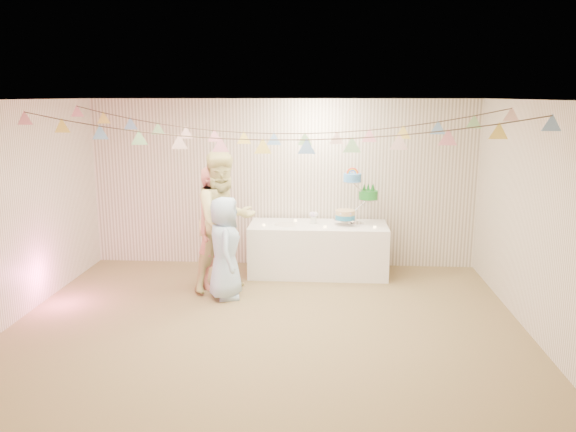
# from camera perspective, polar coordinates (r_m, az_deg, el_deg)

# --- Properties ---
(floor) EXTENTS (6.00, 6.00, 0.00)m
(floor) POSITION_cam_1_polar(r_m,az_deg,el_deg) (6.71, -2.20, -11.08)
(floor) COLOR olive
(floor) RESTS_ON ground
(ceiling) EXTENTS (6.00, 6.00, 0.00)m
(ceiling) POSITION_cam_1_polar(r_m,az_deg,el_deg) (6.17, -2.40, 11.71)
(ceiling) COLOR white
(ceiling) RESTS_ON ground
(back_wall) EXTENTS (6.00, 6.00, 0.00)m
(back_wall) POSITION_cam_1_polar(r_m,az_deg,el_deg) (8.76, -0.57, 3.32)
(back_wall) COLOR white
(back_wall) RESTS_ON ground
(front_wall) EXTENTS (6.00, 6.00, 0.00)m
(front_wall) POSITION_cam_1_polar(r_m,az_deg,el_deg) (3.93, -6.18, -7.97)
(front_wall) COLOR white
(front_wall) RESTS_ON ground
(left_wall) EXTENTS (5.00, 5.00, 0.00)m
(left_wall) POSITION_cam_1_polar(r_m,az_deg,el_deg) (7.27, -26.53, 0.18)
(left_wall) COLOR white
(left_wall) RESTS_ON ground
(right_wall) EXTENTS (5.00, 5.00, 0.00)m
(right_wall) POSITION_cam_1_polar(r_m,az_deg,el_deg) (6.70, 24.15, -0.52)
(right_wall) COLOR white
(right_wall) RESTS_ON ground
(table) EXTENTS (2.04, 0.82, 0.77)m
(table) POSITION_cam_1_polar(r_m,az_deg,el_deg) (8.46, 3.07, -3.38)
(table) COLOR white
(table) RESTS_ON floor
(cake_stand) EXTENTS (0.71, 0.42, 0.79)m
(cake_stand) POSITION_cam_1_polar(r_m,az_deg,el_deg) (8.35, 6.91, 1.70)
(cake_stand) COLOR silver
(cake_stand) RESTS_ON table
(cake_bottom) EXTENTS (0.31, 0.31, 0.15)m
(cake_bottom) POSITION_cam_1_polar(r_m,az_deg,el_deg) (8.34, 5.85, -0.44)
(cake_bottom) COLOR teal
(cake_bottom) RESTS_ON cake_stand
(cake_middle) EXTENTS (0.27, 0.27, 0.22)m
(cake_middle) POSITION_cam_1_polar(r_m,az_deg,el_deg) (8.45, 8.09, 1.54)
(cake_middle) COLOR #1C8029
(cake_middle) RESTS_ON cake_stand
(cake_top_tier) EXTENTS (0.25, 0.25, 0.19)m
(cake_top_tier) POSITION_cam_1_polar(r_m,az_deg,el_deg) (8.28, 6.55, 3.25)
(cake_top_tier) COLOR #448CD6
(cake_top_tier) RESTS_ON cake_stand
(platter) EXTENTS (0.34, 0.34, 0.02)m
(platter) POSITION_cam_1_polar(r_m,az_deg,el_deg) (8.34, -0.24, -0.93)
(platter) COLOR white
(platter) RESTS_ON table
(posy) EXTENTS (0.16, 0.16, 0.18)m
(posy) POSITION_cam_1_polar(r_m,az_deg,el_deg) (8.40, 2.60, -0.28)
(posy) COLOR white
(posy) RESTS_ON table
(person_adult_a) EXTENTS (0.69, 0.74, 1.70)m
(person_adult_a) POSITION_cam_1_polar(r_m,az_deg,el_deg) (7.83, -7.41, -1.21)
(person_adult_a) COLOR #DE7E74
(person_adult_a) RESTS_ON floor
(person_adult_b) EXTENTS (1.18, 1.16, 1.92)m
(person_adult_b) POSITION_cam_1_polar(r_m,az_deg,el_deg) (7.68, -6.47, -0.58)
(person_adult_b) COLOR #E1D58B
(person_adult_b) RESTS_ON floor
(person_child) EXTENTS (0.56, 0.74, 1.37)m
(person_child) POSITION_cam_1_polar(r_m,az_deg,el_deg) (7.43, -6.43, -3.24)
(person_child) COLOR #A6CAEB
(person_child) RESTS_ON floor
(bunting_back) EXTENTS (5.60, 1.10, 0.40)m
(bunting_back) POSITION_cam_1_polar(r_m,az_deg,el_deg) (7.27, -1.44, 9.82)
(bunting_back) COLOR pink
(bunting_back) RESTS_ON ceiling
(bunting_front) EXTENTS (5.60, 0.90, 0.36)m
(bunting_front) POSITION_cam_1_polar(r_m,az_deg,el_deg) (5.98, -2.58, 9.01)
(bunting_front) COLOR #72A5E5
(bunting_front) RESTS_ON ceiling
(tealight_0) EXTENTS (0.04, 0.04, 0.03)m
(tealight_0) POSITION_cam_1_polar(r_m,az_deg,el_deg) (8.26, -2.47, -0.90)
(tealight_0) COLOR #FFD88C
(tealight_0) RESTS_ON table
(tealight_1) EXTENTS (0.04, 0.04, 0.03)m
(tealight_1) POSITION_cam_1_polar(r_m,az_deg,el_deg) (8.55, 0.77, -0.45)
(tealight_1) COLOR #FFD88C
(tealight_1) RESTS_ON table
(tealight_2) EXTENTS (0.04, 0.04, 0.03)m
(tealight_2) POSITION_cam_1_polar(r_m,az_deg,el_deg) (8.14, 3.78, -1.11)
(tealight_2) COLOR #FFD88C
(tealight_2) RESTS_ON table
(tealight_3) EXTENTS (0.04, 0.04, 0.03)m
(tealight_3) POSITION_cam_1_polar(r_m,az_deg,el_deg) (8.58, 5.46, -0.46)
(tealight_3) COLOR #FFD88C
(tealight_3) RESTS_ON table
(tealight_4) EXTENTS (0.04, 0.04, 0.03)m
(tealight_4) POSITION_cam_1_polar(r_m,az_deg,el_deg) (8.22, 8.81, -1.11)
(tealight_4) COLOR #FFD88C
(tealight_4) RESTS_ON table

